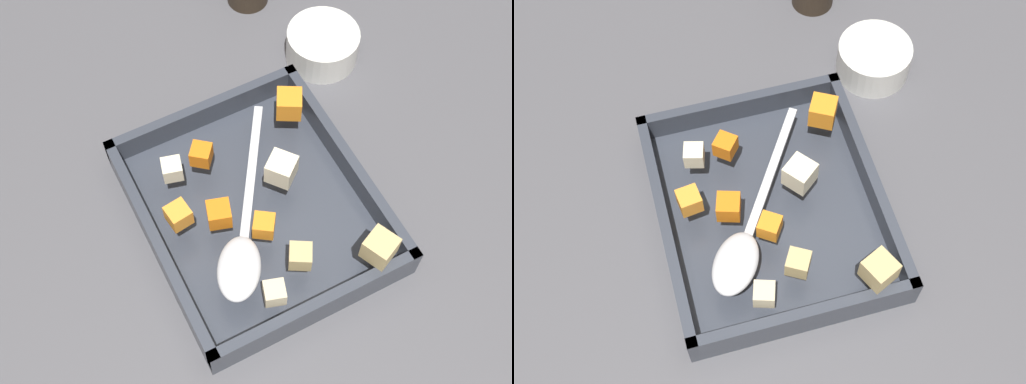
{
  "view_description": "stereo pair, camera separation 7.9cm",
  "coord_description": "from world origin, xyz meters",
  "views": [
    {
      "loc": [
        -0.32,
        0.19,
        0.76
      ],
      "look_at": [
        0.02,
        0.01,
        0.06
      ],
      "focal_mm": 49.57,
      "sensor_mm": 36.0,
      "label": 1
    },
    {
      "loc": [
        -0.35,
        0.11,
        0.76
      ],
      "look_at": [
        0.02,
        0.01,
        0.06
      ],
      "focal_mm": 49.57,
      "sensor_mm": 36.0,
      "label": 2
    }
  ],
  "objects": [
    {
      "name": "potato_chunk_far_right",
      "position": [
        0.09,
        0.08,
        0.06
      ],
      "size": [
        0.03,
        0.03,
        0.02
      ],
      "primitive_type": "cube",
      "rotation": [
        0.0,
        0.0,
        2.88
      ],
      "color": "beige",
      "rests_on": "baking_dish"
    },
    {
      "name": "carrot_chunk_near_left",
      "position": [
        0.03,
        0.1,
        0.06
      ],
      "size": [
        0.03,
        0.03,
        0.02
      ],
      "primitive_type": "cube",
      "rotation": [
        0.0,
        0.0,
        3.27
      ],
      "color": "orange",
      "rests_on": "baking_dish"
    },
    {
      "name": "carrot_chunk_corner_nw",
      "position": [
        0.11,
        -0.08,
        0.06
      ],
      "size": [
        0.04,
        0.04,
        0.03
      ],
      "primitive_type": "cube",
      "rotation": [
        0.0,
        0.0,
        4.2
      ],
      "color": "orange",
      "rests_on": "baking_dish"
    },
    {
      "name": "potato_chunk_front_center",
      "position": [
        0.03,
        -0.03,
        0.06
      ],
      "size": [
        0.04,
        0.04,
        0.03
      ],
      "primitive_type": "cube",
      "rotation": [
        0.0,
        0.0,
        3.82
      ],
      "color": "beige",
      "rests_on": "baking_dish"
    },
    {
      "name": "carrot_chunk_heap_top",
      "position": [
        -0.02,
        0.02,
        0.06
      ],
      "size": [
        0.03,
        0.03,
        0.02
      ],
      "primitive_type": "cube",
      "rotation": [
        0.0,
        0.0,
        0.97
      ],
      "color": "orange",
      "rests_on": "baking_dish"
    },
    {
      "name": "carrot_chunk_near_spoon",
      "position": [
        0.09,
        0.05,
        0.06
      ],
      "size": [
        0.03,
        0.03,
        0.02
      ],
      "primitive_type": "cube",
      "rotation": [
        0.0,
        0.0,
        4.04
      ],
      "color": "orange",
      "rests_on": "baking_dish"
    },
    {
      "name": "baking_dish",
      "position": [
        0.02,
        0.01,
        0.01
      ],
      "size": [
        0.3,
        0.26,
        0.05
      ],
      "color": "#333842",
      "rests_on": "ground_plane"
    },
    {
      "name": "potato_chunk_corner_sw",
      "position": [
        -0.07,
        0.01,
        0.06
      ],
      "size": [
        0.03,
        0.03,
        0.02
      ],
      "primitive_type": "cube",
      "rotation": [
        0.0,
        0.0,
        5.76
      ],
      "color": "tan",
      "rests_on": "baking_dish"
    },
    {
      "name": "carrot_chunk_corner_ne",
      "position": [
        0.01,
        0.06,
        0.06
      ],
      "size": [
        0.03,
        0.03,
        0.03
      ],
      "primitive_type": "cube",
      "rotation": [
        0.0,
        0.0,
        2.84
      ],
      "color": "orange",
      "rests_on": "baking_dish"
    },
    {
      "name": "ground_plane",
      "position": [
        0.0,
        0.0,
        0.0
      ],
      "size": [
        4.0,
        4.0,
        0.0
      ],
      "primitive_type": "plane",
      "color": "#4C4C51"
    },
    {
      "name": "small_prep_bowl",
      "position": [
        0.19,
        -0.18,
        0.02
      ],
      "size": [
        0.1,
        0.1,
        0.05
      ],
      "primitive_type": "cylinder",
      "color": "silver",
      "rests_on": "ground_plane"
    },
    {
      "name": "potato_chunk_heap_side",
      "position": [
        -0.11,
        -0.07,
        0.07
      ],
      "size": [
        0.04,
        0.04,
        0.03
      ],
      "primitive_type": "cube",
      "rotation": [
        0.0,
        0.0,
        0.43
      ],
      "color": "tan",
      "rests_on": "baking_dish"
    },
    {
      "name": "potato_chunk_near_right",
      "position": [
        -0.1,
        0.05,
        0.06
      ],
      "size": [
        0.03,
        0.03,
        0.02
      ],
      "primitive_type": "cube",
      "rotation": [
        0.0,
        0.0,
        1.26
      ],
      "color": "beige",
      "rests_on": "baking_dish"
    },
    {
      "name": "serving_spoon",
      "position": [
        -0.04,
        0.06,
        0.06
      ],
      "size": [
        0.23,
        0.16,
        0.02
      ],
      "rotation": [
        0.0,
        0.0,
        5.71
      ],
      "color": "silver",
      "rests_on": "baking_dish"
    }
  ]
}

